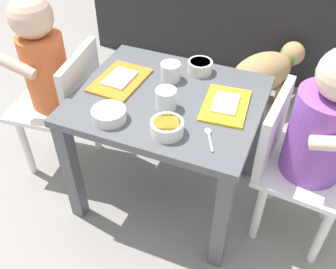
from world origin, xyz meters
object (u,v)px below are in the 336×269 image
Objects in this scene: water_cup_right at (171,72)px; cereal_bowl_left_side at (109,114)px; food_tray_right at (226,105)px; dining_table at (168,118)px; dog at (265,71)px; food_tray_left at (120,80)px; seated_child_left at (48,70)px; water_cup_left at (166,100)px; spoon_by_left_tray at (209,137)px; seated_child_right at (318,132)px; veggie_bowl_far at (167,127)px; cereal_bowl_right_side at (200,66)px.

cereal_bowl_left_side is at bearing -107.90° from water_cup_right.
water_cup_right is (-0.21, 0.07, 0.02)m from food_tray_right.
dining_table reaches higher than dog.
food_tray_right is (0.36, 0.00, 0.00)m from food_tray_left.
food_tray_left is (0.27, 0.02, 0.01)m from seated_child_left.
dining_table is 0.20m from food_tray_right.
dog is at bearing 69.28° from cereal_bowl_left_side.
seated_child_left is (-0.45, -0.00, 0.08)m from dining_table.
dining_table is 0.20m from food_tray_left.
water_cup_left is at bearing -155.55° from food_tray_right.
water_cup_left is 0.16m from water_cup_right.
food_tray_left is 0.39m from spoon_by_left_tray.
dog is (-0.24, 0.67, -0.25)m from seated_child_right.
cereal_bowl_left_side is at bearing -173.45° from spoon_by_left_tray.
veggie_bowl_far is at bearing 2.27° from cereal_bowl_left_side.
seated_child_left is 0.90m from seated_child_right.
food_tray_left is at bearing 180.00° from food_tray_right.
spoon_by_left_tray reaches higher than dining_table.
cereal_bowl_right_side is 0.33m from spoon_by_left_tray.
food_tray_right is at bearing 57.09° from veggie_bowl_far.
food_tray_left is (-0.63, 0.01, 0.01)m from seated_child_right.
seated_child_left is at bearing -175.21° from food_tray_left.
seated_child_left reaches higher than veggie_bowl_far.
water_cup_right reaches higher than dog.
cereal_bowl_left_side is at bearing -26.22° from seated_child_left.
water_cup_right reaches higher than food_tray_right.
veggie_bowl_far is (-0.12, -0.18, 0.02)m from food_tray_right.
seated_child_right reaches higher than cereal_bowl_left_side.
spoon_by_left_tray is (-0.00, -0.15, -0.00)m from food_tray_right.
food_tray_left is 0.20m from cereal_bowl_left_side.
dining_table is 0.21m from cereal_bowl_right_side.
seated_child_right is (0.90, 0.02, 0.00)m from seated_child_left.
water_cup_left is (0.46, -0.05, 0.04)m from seated_child_left.
seated_child_right reaches higher than seated_child_left.
cereal_bowl_left_side is (-0.12, -0.17, 0.10)m from dining_table.
cereal_bowl_right_side is at bearing 158.64° from seated_child_right.
veggie_bowl_far and cereal_bowl_right_side have the same top height.
water_cup_right is at bearing 72.10° from cereal_bowl_left_side.
water_cup_left is at bearing -171.05° from seated_child_right.
dog is 1.97× the size of food_tray_right.
dining_table is 0.46m from seated_child_left.
water_cup_left is (-0.44, -0.07, 0.04)m from seated_child_right.
dog is 6.01× the size of water_cup_right.
food_tray_left is 2.22× the size of spoon_by_left_tray.
cereal_bowl_right_side is at bearing -107.59° from dog.
seated_child_left reaches higher than water_cup_left.
cereal_bowl_right_side is at bearing 34.38° from food_tray_left.
seated_child_left is at bearing 162.89° from veggie_bowl_far.
food_tray_right is 2.41× the size of cereal_bowl_right_side.
water_cup_left reaches higher than cereal_bowl_right_side.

